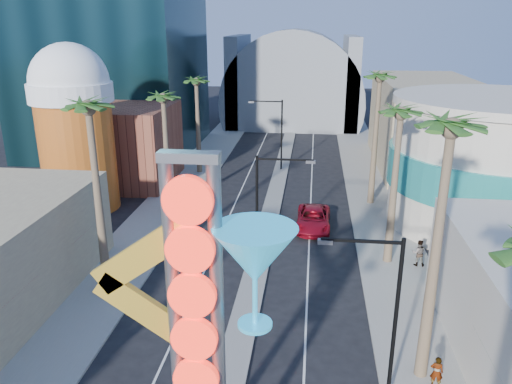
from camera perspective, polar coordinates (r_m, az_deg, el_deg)
name	(u,v)px	position (r m, az deg, el deg)	size (l,w,h in m)	color
sidewalk_west	(179,192)	(49.91, -8.79, 0.00)	(5.00, 100.00, 0.15)	gray
sidewalk_east	(374,200)	(48.55, 13.39, -0.85)	(5.00, 100.00, 0.15)	gray
median	(277,186)	(51.14, 2.42, 0.68)	(1.60, 84.00, 0.15)	gray
brick_filler_west	(123,145)	(53.61, -14.91, 5.27)	(10.00, 10.00, 8.00)	brown
filler_east	(423,123)	(60.79, 18.59, 7.44)	(10.00, 20.00, 10.00)	tan
beer_mug	(74,122)	(46.10, -20.04, 7.51)	(7.00, 7.00, 14.50)	#BC5F19
turquoise_building	(494,164)	(44.31, 25.57, 2.90)	(16.60, 16.60, 10.60)	beige
canopy	(293,97)	(83.36, 4.28, 10.75)	(22.00, 16.00, 22.00)	slate
neon_sign	(221,314)	(16.24, -4.04, -13.74)	(6.53, 2.60, 12.55)	gray
streetlight_0	(265,202)	(32.58, 1.06, -1.17)	(3.79, 0.25, 8.00)	black
streetlight_1	(277,128)	(55.74, 2.40, 7.32)	(3.79, 0.25, 8.00)	black
streetlight_2	(385,308)	(21.84, 14.52, -12.70)	(3.45, 0.25, 8.00)	black
palm_1	(89,120)	(29.73, -18.50, 7.80)	(2.40, 2.40, 12.70)	brown
palm_2	(164,105)	(42.85, -10.52, 9.76)	(2.40, 2.40, 11.20)	brown
palm_3	(196,87)	(54.33, -6.82, 11.82)	(2.40, 2.40, 11.20)	brown
palm_5	(449,146)	(21.71, 21.23, 4.87)	(2.40, 2.40, 13.20)	brown
palm_6	(400,123)	(33.48, 16.15, 7.62)	(2.40, 2.40, 11.70)	brown
palm_7	(379,86)	(45.10, 13.93, 11.70)	(2.40, 2.40, 12.70)	brown
red_pickup	(313,219)	(41.00, 6.56, -3.06)	(2.70, 5.85, 1.62)	maroon
pedestrian_a	(437,372)	(25.50, 19.94, -18.77)	(0.58, 0.38, 1.59)	gray
pedestrian_b	(419,253)	(36.08, 18.09, -6.62)	(0.91, 0.71, 1.87)	gray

